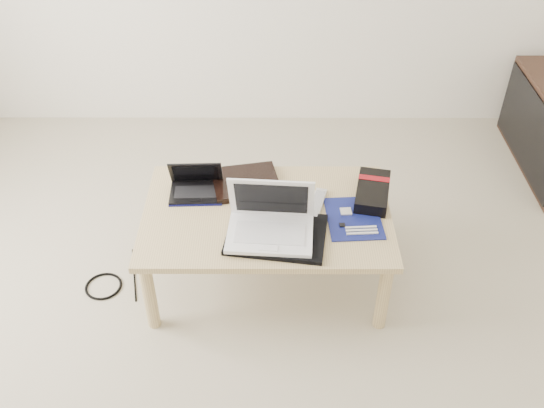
{
  "coord_description": "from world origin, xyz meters",
  "views": [
    {
      "loc": [
        0.1,
        -1.52,
        2.13
      ],
      "look_at": [
        0.1,
        0.53,
        0.45
      ],
      "focal_mm": 40.0,
      "sensor_mm": 36.0,
      "label": 1
    }
  ],
  "objects_px": {
    "white_laptop": "(270,222)",
    "netbook": "(196,186)",
    "gpu_box": "(372,192)",
    "coffee_table": "(267,221)"
  },
  "relations": [
    {
      "from": "white_laptop",
      "to": "netbook",
      "type": "bearing_deg",
      "value": 139.71
    },
    {
      "from": "white_laptop",
      "to": "gpu_box",
      "type": "xyz_separation_m",
      "value": [
        0.46,
        0.26,
        -0.04
      ]
    },
    {
      "from": "coffee_table",
      "to": "gpu_box",
      "type": "bearing_deg",
      "value": 13.01
    },
    {
      "from": "gpu_box",
      "to": "coffee_table",
      "type": "bearing_deg",
      "value": -166.99
    },
    {
      "from": "netbook",
      "to": "white_laptop",
      "type": "distance_m",
      "value": 0.45
    },
    {
      "from": "coffee_table",
      "to": "netbook",
      "type": "bearing_deg",
      "value": 156.19
    },
    {
      "from": "coffee_table",
      "to": "netbook",
      "type": "height_order",
      "value": "netbook"
    },
    {
      "from": "netbook",
      "to": "white_laptop",
      "type": "xyz_separation_m",
      "value": [
        0.34,
        -0.29,
        0.04
      ]
    },
    {
      "from": "netbook",
      "to": "coffee_table",
      "type": "bearing_deg",
      "value": -23.81
    },
    {
      "from": "coffee_table",
      "to": "white_laptop",
      "type": "height_order",
      "value": "white_laptop"
    }
  ]
}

